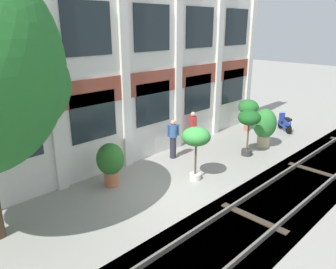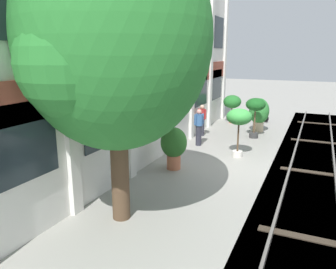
{
  "view_description": "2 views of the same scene",
  "coord_description": "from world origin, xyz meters",
  "px_view_note": "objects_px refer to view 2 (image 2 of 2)",
  "views": [
    {
      "loc": [
        -7.33,
        -6.83,
        5.27
      ],
      "look_at": [
        0.54,
        1.05,
        1.53
      ],
      "focal_mm": 35.0,
      "sensor_mm": 36.0,
      "label": 1
    },
    {
      "loc": [
        -11.74,
        -2.74,
        4.09
      ],
      "look_at": [
        -1.4,
        2.03,
        1.22
      ],
      "focal_mm": 35.0,
      "sensor_mm": 36.0,
      "label": 2
    }
  ],
  "objects_px": {
    "broadleaf_tree": "(115,44)",
    "potted_plant_low_pan": "(239,119)",
    "potted_plant_tall_urn": "(256,107)",
    "resident_by_doorway": "(199,126)",
    "potted_plant_fluted_column": "(174,145)",
    "scooter_near_curb": "(261,114)",
    "resident_watching_tracks": "(202,119)",
    "potted_plant_ribbed_drum": "(259,113)",
    "potted_plant_terracotta_small": "(232,102)"
  },
  "relations": [
    {
      "from": "resident_watching_tracks",
      "to": "broadleaf_tree",
      "type": "bearing_deg",
      "value": -151.99
    },
    {
      "from": "resident_by_doorway",
      "to": "resident_watching_tracks",
      "type": "height_order",
      "value": "resident_by_doorway"
    },
    {
      "from": "potted_plant_low_pan",
      "to": "resident_by_doorway",
      "type": "relative_size",
      "value": 1.18
    },
    {
      "from": "broadleaf_tree",
      "to": "potted_plant_ribbed_drum",
      "type": "distance_m",
      "value": 11.52
    },
    {
      "from": "scooter_near_curb",
      "to": "potted_plant_terracotta_small",
      "type": "bearing_deg",
      "value": 77.15
    },
    {
      "from": "potted_plant_low_pan",
      "to": "potted_plant_ribbed_drum",
      "type": "distance_m",
      "value": 4.76
    },
    {
      "from": "broadleaf_tree",
      "to": "potted_plant_low_pan",
      "type": "bearing_deg",
      "value": -13.61
    },
    {
      "from": "potted_plant_terracotta_small",
      "to": "potted_plant_fluted_column",
      "type": "bearing_deg",
      "value": -179.59
    },
    {
      "from": "resident_watching_tracks",
      "to": "scooter_near_curb",
      "type": "bearing_deg",
      "value": -1.16
    },
    {
      "from": "broadleaf_tree",
      "to": "potted_plant_fluted_column",
      "type": "relative_size",
      "value": 4.53
    },
    {
      "from": "broadleaf_tree",
      "to": "resident_watching_tracks",
      "type": "height_order",
      "value": "broadleaf_tree"
    },
    {
      "from": "broadleaf_tree",
      "to": "potted_plant_tall_urn",
      "type": "bearing_deg",
      "value": -9.23
    },
    {
      "from": "broadleaf_tree",
      "to": "scooter_near_curb",
      "type": "height_order",
      "value": "broadleaf_tree"
    },
    {
      "from": "potted_plant_ribbed_drum",
      "to": "potted_plant_terracotta_small",
      "type": "relative_size",
      "value": 1.07
    },
    {
      "from": "scooter_near_curb",
      "to": "resident_by_doorway",
      "type": "height_order",
      "value": "resident_by_doorway"
    },
    {
      "from": "potted_plant_low_pan",
      "to": "resident_by_doorway",
      "type": "xyz_separation_m",
      "value": [
        0.89,
        1.97,
        -0.65
      ]
    },
    {
      "from": "potted_plant_low_pan",
      "to": "potted_plant_terracotta_small",
      "type": "bearing_deg",
      "value": 16.13
    },
    {
      "from": "scooter_near_curb",
      "to": "resident_watching_tracks",
      "type": "bearing_deg",
      "value": 103.55
    },
    {
      "from": "potted_plant_fluted_column",
      "to": "resident_by_doorway",
      "type": "height_order",
      "value": "resident_by_doorway"
    },
    {
      "from": "potted_plant_terracotta_small",
      "to": "resident_by_doorway",
      "type": "xyz_separation_m",
      "value": [
        -5.39,
        0.15,
        -0.35
      ]
    },
    {
      "from": "broadleaf_tree",
      "to": "potted_plant_low_pan",
      "type": "height_order",
      "value": "broadleaf_tree"
    },
    {
      "from": "potted_plant_fluted_column",
      "to": "scooter_near_curb",
      "type": "relative_size",
      "value": 1.31
    },
    {
      "from": "potted_plant_tall_urn",
      "to": "resident_watching_tracks",
      "type": "distance_m",
      "value": 2.65
    },
    {
      "from": "potted_plant_low_pan",
      "to": "resident_watching_tracks",
      "type": "height_order",
      "value": "potted_plant_low_pan"
    },
    {
      "from": "potted_plant_tall_urn",
      "to": "resident_watching_tracks",
      "type": "height_order",
      "value": "potted_plant_tall_urn"
    },
    {
      "from": "resident_watching_tracks",
      "to": "potted_plant_fluted_column",
      "type": "bearing_deg",
      "value": -150.27
    },
    {
      "from": "potted_plant_tall_urn",
      "to": "resident_watching_tracks",
      "type": "xyz_separation_m",
      "value": [
        -0.65,
        2.47,
        -0.68
      ]
    },
    {
      "from": "potted_plant_tall_urn",
      "to": "potted_plant_fluted_column",
      "type": "height_order",
      "value": "potted_plant_tall_urn"
    },
    {
      "from": "potted_plant_ribbed_drum",
      "to": "broadleaf_tree",
      "type": "bearing_deg",
      "value": 172.17
    },
    {
      "from": "potted_plant_terracotta_small",
      "to": "resident_by_doorway",
      "type": "height_order",
      "value": "same"
    },
    {
      "from": "broadleaf_tree",
      "to": "potted_plant_low_pan",
      "type": "distance_m",
      "value": 6.95
    },
    {
      "from": "potted_plant_fluted_column",
      "to": "potted_plant_terracotta_small",
      "type": "relative_size",
      "value": 0.92
    },
    {
      "from": "broadleaf_tree",
      "to": "potted_plant_tall_urn",
      "type": "distance_m",
      "value": 10.04
    },
    {
      "from": "broadleaf_tree",
      "to": "potted_plant_ribbed_drum",
      "type": "bearing_deg",
      "value": -7.83
    },
    {
      "from": "potted_plant_ribbed_drum",
      "to": "resident_watching_tracks",
      "type": "distance_m",
      "value": 3.2
    },
    {
      "from": "potted_plant_low_pan",
      "to": "resident_watching_tracks",
      "type": "xyz_separation_m",
      "value": [
        2.66,
        2.43,
        -0.7
      ]
    },
    {
      "from": "potted_plant_low_pan",
      "to": "resident_watching_tracks",
      "type": "bearing_deg",
      "value": 42.48
    },
    {
      "from": "potted_plant_tall_urn",
      "to": "resident_by_doorway",
      "type": "relative_size",
      "value": 1.19
    },
    {
      "from": "potted_plant_terracotta_small",
      "to": "resident_by_doorway",
      "type": "bearing_deg",
      "value": 178.37
    },
    {
      "from": "potted_plant_tall_urn",
      "to": "potted_plant_low_pan",
      "type": "relative_size",
      "value": 1.0
    },
    {
      "from": "potted_plant_ribbed_drum",
      "to": "resident_watching_tracks",
      "type": "bearing_deg",
      "value": 130.42
    },
    {
      "from": "potted_plant_tall_urn",
      "to": "scooter_near_curb",
      "type": "height_order",
      "value": "potted_plant_tall_urn"
    },
    {
      "from": "broadleaf_tree",
      "to": "potted_plant_ribbed_drum",
      "type": "xyz_separation_m",
      "value": [
        10.95,
        -1.5,
        -3.25
      ]
    },
    {
      "from": "scooter_near_curb",
      "to": "resident_watching_tracks",
      "type": "height_order",
      "value": "resident_watching_tracks"
    },
    {
      "from": "potted_plant_fluted_column",
      "to": "scooter_near_curb",
      "type": "distance_m",
      "value": 10.03
    },
    {
      "from": "potted_plant_ribbed_drum",
      "to": "resident_watching_tracks",
      "type": "xyz_separation_m",
      "value": [
        -2.07,
        2.43,
        -0.18
      ]
    },
    {
      "from": "potted_plant_tall_urn",
      "to": "potted_plant_terracotta_small",
      "type": "distance_m",
      "value": 3.52
    },
    {
      "from": "potted_plant_terracotta_small",
      "to": "resident_by_doorway",
      "type": "distance_m",
      "value": 5.41
    },
    {
      "from": "broadleaf_tree",
      "to": "potted_plant_ribbed_drum",
      "type": "relative_size",
      "value": 3.91
    },
    {
      "from": "potted_plant_fluted_column",
      "to": "potted_plant_ribbed_drum",
      "type": "relative_size",
      "value": 0.86
    }
  ]
}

